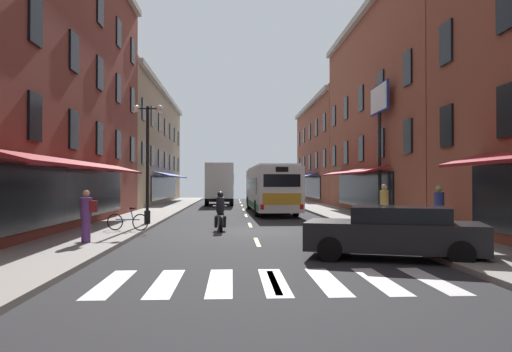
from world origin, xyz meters
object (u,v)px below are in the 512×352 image
(sedan_near, at_px, (220,195))
(pedestrian_far, at_px, (439,209))
(bicycle_near, at_px, (128,221))
(pedestrian_mid, at_px, (384,205))
(motorcycle_rider, at_px, (220,214))
(sedan_mid, at_px, (394,232))
(street_lamp_twin, at_px, (147,158))
(transit_bus, at_px, (270,188))
(box_truck, at_px, (219,184))
(pedestrian_near, at_px, (87,215))
(billboard_sign, at_px, (379,116))

(sedan_near, xyz_separation_m, pedestrian_far, (8.93, -36.02, 0.38))
(bicycle_near, height_order, pedestrian_mid, pedestrian_mid)
(motorcycle_rider, xyz_separation_m, pedestrian_far, (8.09, -3.18, 0.37))
(sedan_mid, height_order, bicycle_near, sedan_mid)
(street_lamp_twin, bearing_deg, pedestrian_mid, -12.22)
(transit_bus, relative_size, pedestrian_mid, 6.69)
(street_lamp_twin, bearing_deg, box_truck, 82.34)
(bicycle_near, relative_size, pedestrian_near, 1.02)
(billboard_sign, height_order, sedan_mid, billboard_sign)
(transit_bus, height_order, pedestrian_mid, transit_bus)
(transit_bus, bearing_deg, pedestrian_mid, -72.19)
(transit_bus, bearing_deg, bicycle_near, -117.30)
(billboard_sign, xyz_separation_m, motorcycle_rider, (-8.41, -4.83, -4.90))
(pedestrian_mid, bearing_deg, transit_bus, 97.75)
(pedestrian_mid, bearing_deg, motorcycle_rider, 167.63)
(sedan_mid, relative_size, bicycle_near, 2.89)
(transit_bus, xyz_separation_m, box_truck, (-3.73, 10.66, 0.28))
(box_truck, relative_size, bicycle_near, 4.08)
(box_truck, bearing_deg, bicycle_near, -97.18)
(box_truck, height_order, pedestrian_mid, box_truck)
(transit_bus, xyz_separation_m, pedestrian_near, (-7.18, -16.79, -0.63))
(pedestrian_far, bearing_deg, street_lamp_twin, -150.12)
(motorcycle_rider, xyz_separation_m, pedestrian_mid, (6.99, -0.28, 0.38))
(transit_bus, relative_size, pedestrian_far, 6.78)
(billboard_sign, relative_size, transit_bus, 0.59)
(transit_bus, height_order, pedestrian_far, transit_bus)
(motorcycle_rider, distance_m, pedestrian_mid, 7.00)
(pedestrian_far, bearing_deg, bicycle_near, -135.90)
(motorcycle_rider, bearing_deg, sedan_mid, -57.98)
(transit_bus, bearing_deg, pedestrian_near, -113.16)
(street_lamp_twin, bearing_deg, transit_bus, 56.73)
(sedan_mid, relative_size, pedestrian_near, 2.95)
(sedan_mid, distance_m, pedestrian_far, 5.61)
(motorcycle_rider, bearing_deg, box_truck, 91.66)
(pedestrian_near, bearing_deg, box_truck, -2.54)
(sedan_near, relative_size, pedestrian_mid, 2.45)
(transit_bus, distance_m, pedestrian_near, 18.27)
(transit_bus, distance_m, pedestrian_mid, 12.78)
(box_truck, bearing_deg, transit_bus, -70.70)
(pedestrian_mid, bearing_deg, sedan_near, 93.24)
(sedan_mid, xyz_separation_m, motorcycle_rider, (-4.83, 7.73, -0.02))
(box_truck, height_order, bicycle_near, box_truck)
(billboard_sign, xyz_separation_m, bicycle_near, (-12.04, -5.97, -5.11))
(sedan_near, xyz_separation_m, pedestrian_mid, (7.83, -33.12, 0.40))
(sedan_near, height_order, sedan_mid, sedan_mid)
(pedestrian_near, bearing_deg, motorcycle_rider, -35.23)
(box_truck, distance_m, sedan_near, 10.38)
(billboard_sign, bearing_deg, pedestrian_near, -142.08)
(box_truck, bearing_deg, billboard_sign, -62.89)
(pedestrian_near, bearing_deg, sedan_near, -0.31)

